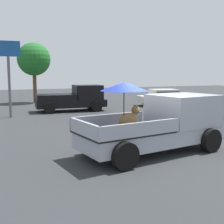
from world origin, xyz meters
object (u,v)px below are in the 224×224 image
at_px(pickup_truck_main, 161,122).
at_px(parked_sedan_near, 164,96).
at_px(parked_sedan_far, 206,105).
at_px(motel_sign, 8,63).
at_px(pickup_truck_red, 74,99).

height_order(pickup_truck_main, parked_sedan_near, pickup_truck_main).
bearing_deg(pickup_truck_main, parked_sedan_far, 30.58).
height_order(pickup_truck_main, parked_sedan_far, pickup_truck_main).
height_order(parked_sedan_near, parked_sedan_far, same).
bearing_deg(parked_sedan_far, parked_sedan_near, -82.44).
relative_size(pickup_truck_main, motel_sign, 1.17).
distance_m(pickup_truck_main, motel_sign, 11.02).
distance_m(pickup_truck_main, parked_sedan_far, 8.59).
distance_m(parked_sedan_near, motel_sign, 12.48).
bearing_deg(motel_sign, pickup_truck_main, -66.61).
bearing_deg(pickup_truck_red, pickup_truck_main, -86.19).
bearing_deg(parked_sedan_far, pickup_truck_red, -23.65).
bearing_deg(pickup_truck_red, motel_sign, -157.98).
bearing_deg(motel_sign, parked_sedan_near, 8.94).
distance_m(parked_sedan_far, motel_sign, 12.06).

